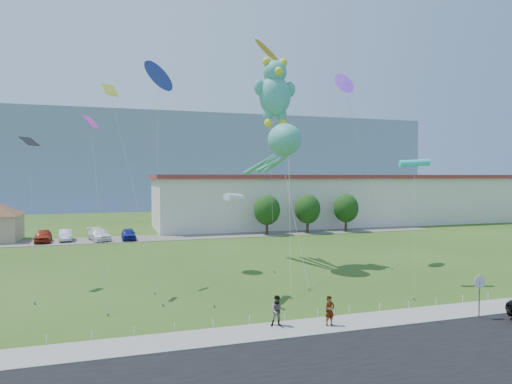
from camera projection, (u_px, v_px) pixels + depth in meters
ground at (293, 313)px, 26.60m from camera, size 160.00×160.00×0.00m
road at (365, 367)px, 18.98m from camera, size 80.00×8.00×0.06m
sidewalk at (312, 327)px, 23.98m from camera, size 80.00×2.50×0.10m
parking_strip at (193, 237)px, 59.98m from camera, size 70.00×6.00×0.06m
hill_ridge at (147, 161)px, 140.59m from camera, size 160.00×50.00×25.00m
warehouse at (338, 199)px, 76.20m from camera, size 61.00×15.00×8.20m
stop_sign at (479, 286)px, 25.37m from camera, size 0.80×0.07×2.50m
rope_fence at (301, 315)px, 25.36m from camera, size 26.05×0.05×0.50m
tree_near at (267, 210)px, 61.90m from camera, size 3.60×3.60×5.47m
tree_mid at (308, 209)px, 63.69m from camera, size 3.60×3.60×5.47m
tree_far at (346, 208)px, 65.49m from camera, size 3.60×3.60×5.47m
pedestrian_left at (330, 311)px, 24.04m from camera, size 0.62×0.46×1.57m
pedestrian_right at (278, 311)px, 23.94m from camera, size 0.91×0.78×1.61m
parked_car_red at (43, 236)px, 54.67m from camera, size 2.03×4.54×1.51m
parked_car_silver at (66, 235)px, 55.90m from camera, size 1.81×4.30×1.38m
parked_car_white at (99, 234)px, 56.33m from camera, size 3.29×5.34×1.44m
parked_car_blue at (129, 234)px, 56.91m from camera, size 1.75×4.17×1.41m
octopus_kite at (279, 149)px, 39.67m from camera, size 4.32×15.48×12.43m
teddy_bear_kite at (275, 91)px, 41.15m from camera, size 3.93×11.38×18.66m
small_kite_yellow at (116, 114)px, 32.55m from camera, size 3.69×7.74×14.70m
small_kite_blue at (159, 80)px, 38.81m from camera, size 2.18×9.68×17.25m
small_kite_cyan at (414, 164)px, 33.67m from camera, size 3.18×5.20×9.39m
small_kite_black at (30, 157)px, 32.22m from camera, size 1.67×6.00×10.92m
small_kite_purple at (345, 87)px, 42.08m from camera, size 3.03×5.49×17.30m
small_kite_white at (234, 198)px, 29.86m from camera, size 2.06×3.13×7.03m
small_kite_orange at (267, 56)px, 41.98m from camera, size 2.06×5.84×20.27m
small_kite_pink at (93, 142)px, 29.91m from camera, size 1.70×6.10×12.02m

